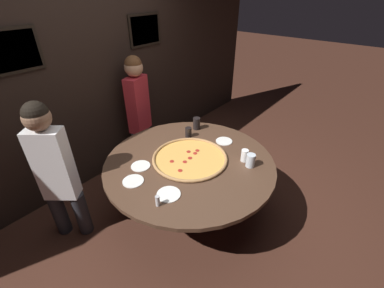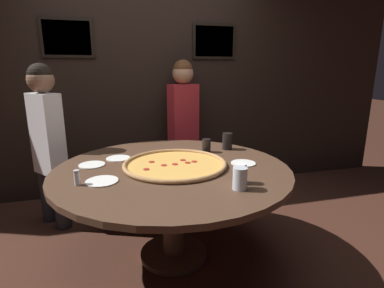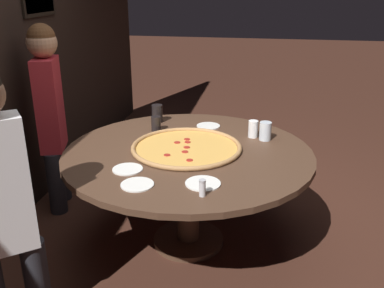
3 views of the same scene
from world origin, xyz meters
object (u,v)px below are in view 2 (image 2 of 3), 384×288
object	(u,v)px
drink_cup_far_left	(241,174)
drink_cup_front_edge	(227,141)
white_plate_beside_cup	(243,163)
white_plate_left_side	(92,165)
diner_side_left	(48,138)
white_plate_near_front	(118,158)
condiment_shaker	(77,178)
drink_cup_near_right	(206,146)
white_plate_far_back	(102,181)
diner_far_left	(183,121)
dining_table	(172,182)
drink_cup_beside_pizza	(240,178)
giant_pizza	(175,164)

from	to	relation	value
drink_cup_far_left	drink_cup_front_edge	bearing A→B (deg)	74.24
drink_cup_front_edge	white_plate_beside_cup	bearing A→B (deg)	-95.06
white_plate_beside_cup	white_plate_left_side	xyz separation A→B (m)	(-1.11, 0.26, 0.00)
drink_cup_front_edge	diner_side_left	bearing A→B (deg)	164.62
drink_cup_front_edge	white_plate_near_front	distance (m)	0.96
condiment_shaker	diner_side_left	xyz separation A→B (m)	(-0.34, 0.99, 0.06)
drink_cup_front_edge	drink_cup_near_right	distance (m)	0.21
drink_cup_far_left	drink_cup_near_right	distance (m)	0.75
condiment_shaker	white_plate_near_front	bearing A→B (deg)	63.06
white_plate_far_back	diner_side_left	distance (m)	1.09
white_plate_near_front	diner_far_left	bearing A→B (deg)	49.81
dining_table	drink_cup_near_right	world-z (taller)	drink_cup_near_right
drink_cup_far_left	drink_cup_beside_pizza	xyz separation A→B (m)	(-0.04, -0.09, 0.00)
diner_far_left	drink_cup_front_edge	bearing A→B (deg)	86.59
drink_cup_near_right	drink_cup_front_edge	bearing A→B (deg)	11.77
drink_cup_beside_pizza	white_plate_left_side	bearing A→B (deg)	141.16
diner_side_left	giant_pizza	bearing A→B (deg)	-166.90
drink_cup_near_right	white_plate_far_back	distance (m)	0.99
diner_far_left	condiment_shaker	bearing A→B (deg)	36.98
dining_table	white_plate_left_side	size ratio (longest dim) A/B	8.93
dining_table	diner_side_left	bearing A→B (deg)	140.90
drink_cup_front_edge	diner_side_left	xyz separation A→B (m)	(-1.55, 0.43, 0.03)
drink_cup_beside_pizza	condiment_shaker	bearing A→B (deg)	161.22
drink_cup_near_right	white_plate_beside_cup	size ratio (longest dim) A/B	0.62
white_plate_near_front	white_plate_left_side	distance (m)	0.23
white_plate_near_front	drink_cup_near_right	bearing A→B (deg)	0.73
drink_cup_beside_pizza	white_plate_near_front	size ratio (longest dim) A/B	0.72
dining_table	drink_cup_near_right	distance (m)	0.52
drink_cup_far_left	white_plate_near_front	distance (m)	1.04
drink_cup_beside_pizza	diner_far_left	xyz separation A→B (m)	(0.06, 1.71, 0.06)
dining_table	white_plate_far_back	world-z (taller)	white_plate_far_back
drink_cup_near_right	white_plate_near_front	xyz separation A→B (m)	(-0.74, -0.01, -0.05)
white_plate_near_front	diner_side_left	bearing A→B (deg)	141.19
drink_cup_front_edge	white_plate_left_side	world-z (taller)	drink_cup_front_edge
dining_table	giant_pizza	distance (m)	0.13
drink_cup_beside_pizza	diner_far_left	bearing A→B (deg)	87.88
white_plate_beside_cup	white_plate_far_back	bearing A→B (deg)	-173.76
dining_table	condiment_shaker	distance (m)	0.69
white_plate_near_front	white_plate_beside_cup	size ratio (longest dim) A/B	1.01
dining_table	condiment_shaker	world-z (taller)	condiment_shaker
diner_side_left	drink_cup_front_edge	bearing A→B (deg)	-144.48
giant_pizza	white_plate_far_back	world-z (taller)	giant_pizza
drink_cup_near_right	white_plate_far_back	xyz separation A→B (m)	(-0.86, -0.50, -0.05)
white_plate_beside_cup	diner_far_left	xyz separation A→B (m)	(-0.17, 1.26, 0.13)
drink_cup_near_right	white_plate_left_side	bearing A→B (deg)	-172.08
giant_pizza	white_plate_beside_cup	distance (m)	0.52
drink_cup_front_edge	drink_cup_far_left	world-z (taller)	drink_cup_front_edge
dining_table	diner_far_left	world-z (taller)	diner_far_left
white_plate_left_side	white_plate_near_front	bearing A→B (deg)	31.94
drink_cup_near_right	white_plate_far_back	bearing A→B (deg)	-149.81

